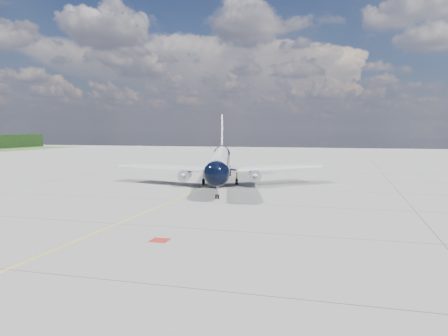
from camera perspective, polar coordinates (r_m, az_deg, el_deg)
The scene contains 4 objects.
ground at distance 77.64m, azimuth -1.04°, elevation -1.97°, with size 320.00×320.00×0.00m, color gray.
taxiway_centerline at distance 72.90m, azimuth -2.16°, elevation -2.43°, with size 0.16×160.00×0.01m, color yellow.
red_marking at distance 38.28m, azimuth -8.39°, elevation -9.32°, with size 1.60×1.60×0.01m, color maroon.
main_airliner at distance 75.54m, azimuth -0.52°, elevation 0.85°, with size 35.15×43.51×12.76m.
Camera 1 is at (21.88, -43.89, 9.45)m, focal length 35.00 mm.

